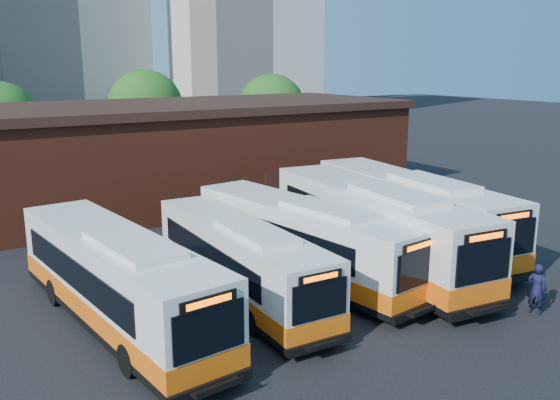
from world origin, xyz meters
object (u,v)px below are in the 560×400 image
bus_farwest (118,283)px  bus_midwest (303,243)px  bus_west (240,263)px  bus_mideast (373,230)px  transit_worker (537,289)px  bus_east (409,214)px

bus_farwest → bus_midwest: size_ratio=1.02×
bus_farwest → bus_west: (4.75, 0.00, -0.15)m
bus_west → bus_mideast: bearing=2.6°
bus_farwest → bus_mideast: (11.51, 0.16, 0.15)m
bus_farwest → transit_worker: bus_farwest is taller
bus_farwest → bus_east: bearing=-0.9°
bus_farwest → bus_east: (14.93, 1.45, 0.12)m
bus_farwest → bus_mideast: size_ratio=0.91×
bus_west → transit_worker: 10.98m
bus_west → transit_worker: bus_west is taller
bus_west → transit_worker: (8.50, -6.94, -0.46)m
bus_mideast → bus_east: 3.66m
bus_farwest → bus_midwest: bus_farwest is taller
bus_farwest → bus_midwest: (8.10, 0.64, -0.03)m
bus_farwest → transit_worker: 14.97m
bus_farwest → bus_mideast: bus_mideast is taller
bus_east → bus_farwest: bearing=-168.0°
transit_worker → bus_west: bearing=27.2°
bus_farwest → bus_east: bus_east is taller
bus_farwest → bus_west: bearing=-6.4°
bus_midwest → bus_east: (6.83, 0.81, 0.15)m
bus_west → bus_east: bus_east is taller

